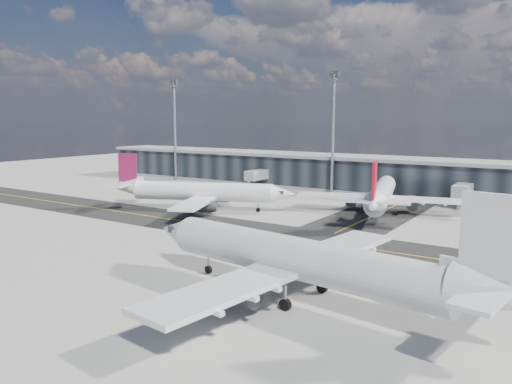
# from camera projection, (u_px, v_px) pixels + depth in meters

# --- Properties ---
(ground) EXTENTS (300.00, 300.00, 0.00)m
(ground) POSITION_uv_depth(u_px,v_px,m) (206.00, 231.00, 80.22)
(ground) COLOR gray
(ground) RESTS_ON ground
(taxiway_lanes) EXTENTS (180.00, 63.00, 0.03)m
(taxiway_lanes) POSITION_uv_depth(u_px,v_px,m) (262.00, 222.00, 86.98)
(taxiway_lanes) COLOR black
(taxiway_lanes) RESTS_ON ground
(terminal_concourse) EXTENTS (152.00, 19.80, 8.80)m
(terminal_concourse) POSITION_uv_depth(u_px,v_px,m) (344.00, 174.00, 125.02)
(terminal_concourse) COLOR black
(terminal_concourse) RESTS_ON ground
(floodlight_masts) EXTENTS (102.50, 0.70, 28.90)m
(floodlight_masts) POSITION_uv_depth(u_px,v_px,m) (333.00, 128.00, 117.61)
(floodlight_masts) COLOR gray
(floodlight_masts) RESTS_ON ground
(airliner_af) EXTENTS (35.69, 30.88, 11.01)m
(airliner_af) POSITION_uv_depth(u_px,v_px,m) (200.00, 192.00, 98.37)
(airliner_af) COLOR white
(airliner_af) RESTS_ON ground
(airliner_redtail) EXTENTS (32.42, 37.69, 11.30)m
(airliner_redtail) POSITION_uv_depth(u_px,v_px,m) (381.00, 194.00, 94.34)
(airliner_redtail) COLOR white
(airliner_redtail) RESTS_ON ground
(airliner_near) EXTENTS (42.47, 36.32, 12.58)m
(airliner_near) POSITION_uv_depth(u_px,v_px,m) (302.00, 260.00, 49.37)
(airliner_near) COLOR silver
(airliner_near) RESTS_ON ground
(baggage_tug) EXTENTS (3.37, 1.80, 2.08)m
(baggage_tug) POSITION_uv_depth(u_px,v_px,m) (200.00, 203.00, 100.12)
(baggage_tug) COLOR #FFF60D
(baggage_tug) RESTS_ON ground
(service_van) EXTENTS (5.17, 6.76, 1.71)m
(service_van) POSITION_uv_depth(u_px,v_px,m) (413.00, 200.00, 105.30)
(service_van) COLOR white
(service_van) RESTS_ON ground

